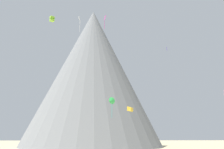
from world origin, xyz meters
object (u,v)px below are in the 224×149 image
(kite_indigo_high, at_px, (167,49))
(kite_pink_low, at_px, (224,93))
(kite_green_low, at_px, (111,101))
(kite_white_high, at_px, (79,21))
(kite_lime_high, at_px, (52,19))
(kite_magenta_high, at_px, (105,19))
(rock_massif, at_px, (89,81))
(kite_gold_low, at_px, (130,109))

(kite_indigo_high, xyz_separation_m, kite_pink_low, (5.04, -23.57, -16.91))
(kite_green_low, bearing_deg, kite_indigo_high, 71.02)
(kite_green_low, height_order, kite_white_high, kite_white_high)
(kite_lime_high, distance_m, kite_indigo_high, 34.52)
(kite_magenta_high, relative_size, kite_lime_high, 2.72)
(kite_lime_high, bearing_deg, rock_massif, 138.87)
(kite_green_low, distance_m, kite_gold_low, 7.26)
(rock_massif, height_order, kite_gold_low, rock_massif)
(kite_indigo_high, relative_size, kite_pink_low, 0.75)
(kite_gold_low, xyz_separation_m, kite_indigo_high, (12.26, 7.64, 18.78))
(kite_white_high, xyz_separation_m, kite_indigo_high, (26.48, -1.39, -9.13))
(kite_green_low, height_order, kite_lime_high, kite_lime_high)
(kite_magenta_high, bearing_deg, kite_lime_high, 131.48)
(kite_lime_high, xyz_separation_m, kite_pink_low, (38.40, -17.00, -22.89))
(kite_white_high, xyz_separation_m, kite_pink_low, (31.52, -24.95, -26.04))
(rock_massif, xyz_separation_m, kite_green_low, (7.20, -48.42, -14.46))
(kite_green_low, height_order, kite_indigo_high, kite_indigo_high)
(kite_white_high, distance_m, kite_pink_low, 47.90)
(kite_magenta_high, bearing_deg, rock_massif, 36.37)
(kite_white_high, height_order, kite_indigo_high, kite_white_high)
(kite_magenta_high, distance_m, kite_indigo_high, 20.52)
(kite_gold_low, height_order, kite_lime_high, kite_lime_high)
(kite_magenta_high, relative_size, kite_indigo_high, 4.19)
(kite_magenta_high, bearing_deg, kite_gold_low, -97.11)
(kite_white_high, bearing_deg, kite_pink_low, 114.13)
(kite_magenta_high, height_order, kite_pink_low, kite_magenta_high)
(kite_gold_low, relative_size, kite_indigo_high, 1.66)
(rock_massif, distance_m, kite_white_high, 36.42)
(rock_massif, relative_size, kite_pink_low, 57.35)
(kite_indigo_high, bearing_deg, kite_gold_low, 1.13)
(kite_green_low, distance_m, kite_pink_low, 24.80)
(kite_gold_low, bearing_deg, kite_green_low, 169.59)
(kite_lime_high, height_order, kite_pink_low, kite_lime_high)
(kite_gold_low, xyz_separation_m, kite_white_high, (-14.23, 9.02, 27.90))
(kite_magenta_high, height_order, kite_indigo_high, kite_magenta_high)
(kite_white_high, bearing_deg, kite_green_low, 95.73)
(kite_green_low, bearing_deg, kite_white_high, 157.88)
(kite_green_low, bearing_deg, kite_pink_low, 8.66)
(kite_lime_high, distance_m, kite_pink_low, 47.83)
(kite_indigo_high, bearing_deg, kite_white_high, -33.80)
(kite_green_low, xyz_separation_m, kite_lime_high, (-16.11, 6.13, 23.31))
(kite_pink_low, bearing_deg, kite_indigo_high, 73.82)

